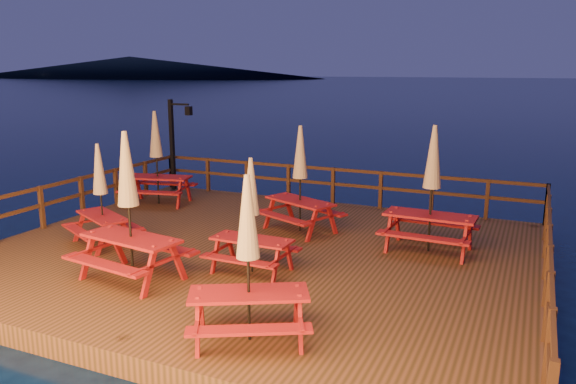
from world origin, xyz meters
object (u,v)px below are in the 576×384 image
lamp_post (176,136)px  picnic_table_0 (300,177)px  picnic_table_2 (156,156)px  picnic_table_1 (101,193)px

lamp_post → picnic_table_0: size_ratio=1.13×
lamp_post → picnic_table_2: lamp_post is taller
lamp_post → picnic_table_0: (5.62, -2.78, -0.42)m
picnic_table_0 → picnic_table_1: 4.70m
picnic_table_1 → picnic_table_2: size_ratio=0.85×
lamp_post → picnic_table_2: 1.97m
lamp_post → picnic_table_1: (1.90, -5.66, -0.57)m
picnic_table_1 → picnic_table_2: (-1.31, 3.81, 0.22)m
picnic_table_0 → picnic_table_1: bearing=-118.8°
lamp_post → picnic_table_0: bearing=-26.3°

